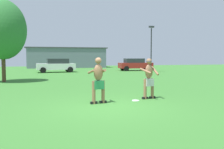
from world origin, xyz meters
name	(u,v)px	position (x,y,z in m)	size (l,w,h in m)	color
ground_plane	(109,107)	(0.00, 0.00, 0.00)	(80.00, 80.00, 0.00)	#38752D
player_with_cap	(149,77)	(2.08, 1.19, 0.94)	(0.70, 0.65, 1.71)	black
player_in_green	(98,79)	(-0.19, 0.78, 0.93)	(0.67, 0.70, 1.74)	black
frisbee	(136,101)	(1.37, 0.89, 0.01)	(0.30, 0.30, 0.03)	white
car_red_near_post	(135,64)	(9.32, 21.26, 0.82)	(4.37, 2.16, 1.58)	maroon
car_white_mid_lot	(56,65)	(-0.77, 20.43, 0.82)	(4.43, 2.30, 1.58)	white
lamp_post	(151,44)	(9.75, 17.34, 3.29)	(0.60, 0.24, 5.31)	black
outbuilding_behind_lot	(67,58)	(1.56, 33.28, 1.68)	(13.09, 5.32, 3.35)	slate
tree_right_field	(2,30)	(-4.89, 10.32, 3.67)	(3.26, 3.26, 5.77)	#4C3823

